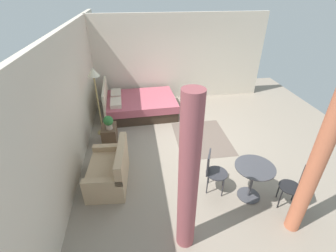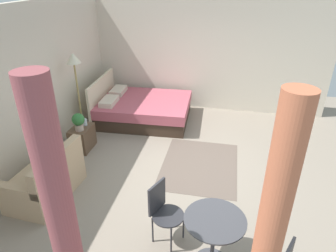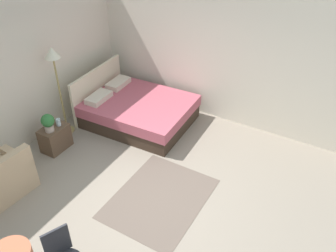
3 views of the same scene
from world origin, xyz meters
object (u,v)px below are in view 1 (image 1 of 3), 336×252
Objects in this scene: couch at (110,171)px; cafe_chair_near_couch at (213,169)px; vase at (110,122)px; nightstand at (110,135)px; bed at (139,105)px; cafe_chair_near_window at (297,185)px; floor_lamp at (95,81)px; balcony_table at (253,176)px; potted_plant at (108,122)px.

cafe_chair_near_couch is at bearing -103.38° from couch.
vase is (1.61, 0.07, 0.27)m from couch.
nightstand is 0.62× the size of cafe_chair_near_couch.
bed is 2.54× the size of cafe_chair_near_window.
couch is at bearing -175.67° from nightstand.
floor_lamp is 2.49× the size of balcony_table.
cafe_chair_near_couch is (0.63, 1.37, -0.00)m from cafe_chair_near_window.
floor_lamp is at bearing 24.60° from nightstand.
couch reaches higher than balcony_table.
vase is at bearing 152.08° from bed.
balcony_table is at bearing -132.37° from floor_lamp.
bed is at bearing -25.10° from potted_plant.
cafe_chair_near_window is (-1.11, -3.41, 0.23)m from couch.
cafe_chair_near_couch is at bearing 65.39° from cafe_chair_near_window.
floor_lamp is at bearing 10.15° from couch.
bed is 4.12× the size of nightstand.
balcony_table is 0.85× the size of cafe_chair_near_window.
bed is at bearing -27.92° from vase.
floor_lamp is 4.31m from balcony_table.
potted_plant is at bearing -163.85° from nightstand.
potted_plant is 0.26m from vase.
cafe_chair_near_couch reaches higher than potted_plant.
cafe_chair_near_couch is (-1.87, -2.12, -0.17)m from potted_plant.
floor_lamp is at bearing 47.63° from balcony_table.
cafe_chair_near_couch is (-1.97, -2.15, 0.28)m from nightstand.
nightstand is 0.29× the size of floor_lamp.
bed is 2.55× the size of cafe_chair_near_couch.
balcony_table is at bearing -106.05° from couch.
cafe_chair_near_window reaches higher than couch.
nightstand is 0.46m from potted_plant.
cafe_chair_near_couch is at bearing -136.42° from floor_lamp.
potted_plant is at bearing 52.34° from balcony_table.
bed is 16.06× the size of vase.
bed reaches higher than cafe_chair_near_window.
cafe_chair_near_couch is (0.30, 0.70, -0.00)m from balcony_table.
potted_plant is 0.48× the size of balcony_table.
couch reaches higher than nightstand.
vase is at bearing 49.51° from balcony_table.
vase is at bearing -145.76° from floor_lamp.
couch is 2.42m from floor_lamp.
nightstand is 3.90× the size of vase.
balcony_table is 0.85× the size of cafe_chair_near_couch.
bed reaches higher than vase.
bed reaches higher than cafe_chair_near_couch.
nightstand is at bearing -155.40° from floor_lamp.
potted_plant is 0.40× the size of cafe_chair_near_window.
balcony_table is at bearing -127.66° from potted_plant.
vase is at bearing 45.22° from cafe_chair_near_couch.
cafe_chair_near_couch is at bearing -159.67° from bed.
couch reaches higher than vase.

